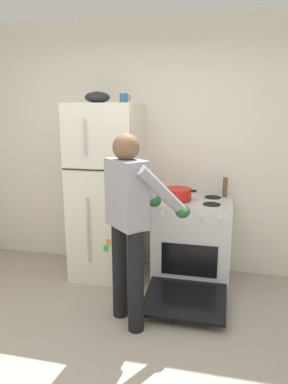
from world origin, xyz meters
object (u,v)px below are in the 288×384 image
object	(u,v)px
person_cook	(131,214)
mixing_bowl	(97,97)
coffee_mug	(124,98)
red_pot	(178,194)
refrigerator	(107,192)
pepper_mill	(225,187)
stove_range	(192,243)

from	to	relation	value
person_cook	mixing_bowl	world-z (taller)	mixing_bowl
coffee_mug	mixing_bowl	distance (m)	0.27
coffee_mug	mixing_bowl	world-z (taller)	mixing_bowl
person_cook	coffee_mug	size ratio (longest dim) A/B	14.28
red_pot	person_cook	bearing A→B (deg)	-108.66
refrigerator	pepper_mill	size ratio (longest dim) A/B	9.30
refrigerator	mixing_bowl	world-z (taller)	mixing_bowl
red_pot	coffee_mug	distance (m)	1.10
red_pot	refrigerator	bearing A→B (deg)	176.23
refrigerator	coffee_mug	bearing A→B (deg)	15.40
person_cook	coffee_mug	distance (m)	1.32
person_cook	pepper_mill	distance (m)	1.27
pepper_mill	mixing_bowl	bearing A→B (deg)	-171.22
person_cook	pepper_mill	size ratio (longest dim) A/B	8.12
person_cook	red_pot	bearing A→B (deg)	71.34
mixing_bowl	coffee_mug	bearing A→B (deg)	10.78
refrigerator	pepper_mill	world-z (taller)	refrigerator
person_cook	mixing_bowl	distance (m)	1.38
refrigerator	coffee_mug	size ratio (longest dim) A/B	16.37
stove_range	coffee_mug	distance (m)	1.62
stove_range	mixing_bowl	bearing A→B (deg)	178.98
stove_range	person_cook	size ratio (longest dim) A/B	0.75
refrigerator	person_cook	world-z (taller)	refrigerator
person_cook	mixing_bowl	xyz separation A→B (m)	(-0.57, 0.84, 0.93)
pepper_mill	red_pot	bearing A→B (deg)	-151.48
pepper_mill	coffee_mug	bearing A→B (deg)	-171.73
person_cook	stove_range	bearing A→B (deg)	62.62
refrigerator	coffee_mug	world-z (taller)	coffee_mug
stove_range	pepper_mill	distance (m)	0.67
stove_range	coffee_mug	xyz separation A→B (m)	(-0.73, 0.07, 1.45)
red_pot	mixing_bowl	size ratio (longest dim) A/B	1.48
stove_range	red_pot	size ratio (longest dim) A/B	3.22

